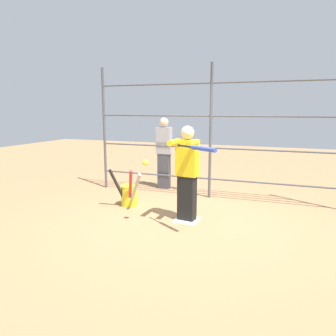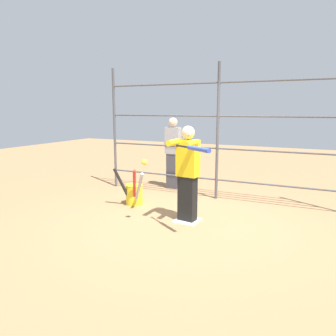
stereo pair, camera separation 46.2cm
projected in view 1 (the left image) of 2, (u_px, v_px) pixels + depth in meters
ground_plane at (187, 220)px, 5.65m from camera, size 24.00×24.00×0.00m
home_plate at (187, 220)px, 5.65m from camera, size 0.40×0.40×0.02m
fence_backstop at (211, 132)px, 6.87m from camera, size 5.23×0.06×2.84m
batter at (187, 171)px, 5.48m from camera, size 0.42×0.58×1.62m
baseball_bat_swinging at (200, 148)px, 4.62m from camera, size 0.71×0.50×0.07m
softball_in_flight at (145, 163)px, 5.18m from camera, size 0.10×0.10×0.10m
bat_bucket at (129, 194)px, 6.47m from camera, size 0.77×0.63×0.78m
bystander_behind_fence at (164, 152)px, 7.80m from camera, size 0.35×0.22×1.70m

